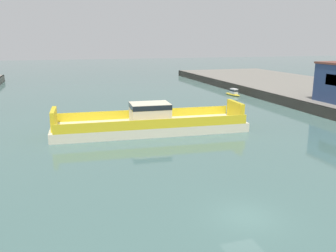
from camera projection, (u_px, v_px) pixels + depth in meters
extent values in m
plane|color=#476B66|center=(247.00, 217.00, 22.80)|extent=(400.00, 400.00, 0.00)
cube|color=beige|center=(150.00, 127.00, 44.05)|extent=(23.97, 7.63, 1.10)
cube|color=yellow|center=(146.00, 114.00, 46.73)|extent=(22.68, 1.37, 1.10)
cube|color=yellow|center=(155.00, 124.00, 40.86)|extent=(22.68, 1.37, 1.10)
cube|color=beige|center=(150.00, 113.00, 43.63)|extent=(4.92, 3.74, 2.49)
cube|color=black|center=(150.00, 106.00, 43.42)|extent=(4.96, 3.78, 0.60)
cube|color=yellow|center=(235.00, 110.00, 46.28)|extent=(0.74, 4.46, 2.20)
cube|color=yellow|center=(54.00, 119.00, 41.04)|extent=(0.74, 4.46, 2.20)
ellipsoid|color=yellow|center=(233.00, 94.00, 73.17)|extent=(1.88, 4.93, 0.37)
cube|color=silver|center=(234.00, 91.00, 72.68)|extent=(1.13, 1.78, 1.05)
cube|color=black|center=(234.00, 90.00, 72.65)|extent=(1.16, 1.83, 0.31)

